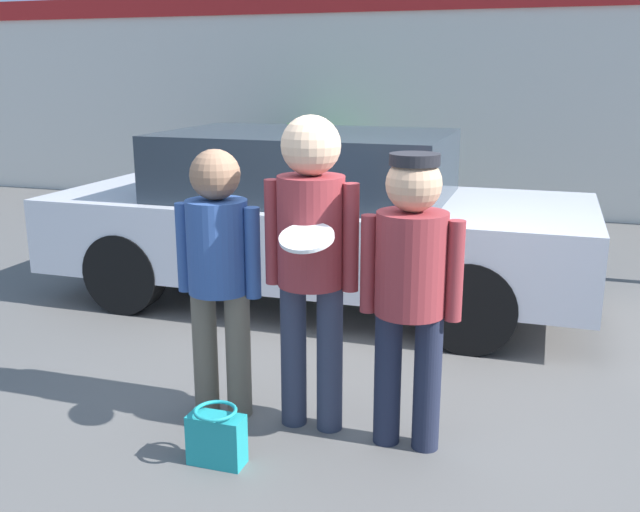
{
  "coord_description": "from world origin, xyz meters",
  "views": [
    {
      "loc": [
        1.08,
        -3.85,
        2.04
      ],
      "look_at": [
        -0.14,
        -0.06,
        0.99
      ],
      "focal_mm": 40.0,
      "sensor_mm": 36.0,
      "label": 1
    }
  ],
  "objects_px": {
    "person_left": "(218,262)",
    "parked_car_near": "(315,216)",
    "shrub": "(302,168)",
    "person_right": "(411,277)",
    "person_middle_with_frisbee": "(311,245)",
    "handbag": "(217,437)"
  },
  "relations": [
    {
      "from": "person_left",
      "to": "parked_car_near",
      "type": "height_order",
      "value": "person_left"
    },
    {
      "from": "person_left",
      "to": "shrub",
      "type": "xyz_separation_m",
      "value": [
        -1.58,
        5.98,
        -0.28
      ]
    },
    {
      "from": "parked_car_near",
      "to": "person_left",
      "type": "bearing_deg",
      "value": -85.79
    },
    {
      "from": "person_right",
      "to": "parked_car_near",
      "type": "xyz_separation_m",
      "value": [
        -1.31,
        2.34,
        -0.21
      ]
    },
    {
      "from": "parked_car_near",
      "to": "person_right",
      "type": "bearing_deg",
      "value": -60.75
    },
    {
      "from": "person_right",
      "to": "shrub",
      "type": "bearing_deg",
      "value": 114.29
    },
    {
      "from": "shrub",
      "to": "person_left",
      "type": "bearing_deg",
      "value": -75.22
    },
    {
      "from": "person_middle_with_frisbee",
      "to": "handbag",
      "type": "bearing_deg",
      "value": -121.91
    },
    {
      "from": "person_middle_with_frisbee",
      "to": "handbag",
      "type": "xyz_separation_m",
      "value": [
        -0.35,
        -0.55,
        -0.95
      ]
    },
    {
      "from": "person_left",
      "to": "person_right",
      "type": "distance_m",
      "value": 1.14
    },
    {
      "from": "handbag",
      "to": "person_left",
      "type": "bearing_deg",
      "value": 112.16
    },
    {
      "from": "person_left",
      "to": "person_right",
      "type": "height_order",
      "value": "person_right"
    },
    {
      "from": "person_left",
      "to": "shrub",
      "type": "bearing_deg",
      "value": 104.78
    },
    {
      "from": "person_middle_with_frisbee",
      "to": "handbag",
      "type": "relative_size",
      "value": 5.72
    },
    {
      "from": "person_middle_with_frisbee",
      "to": "handbag",
      "type": "height_order",
      "value": "person_middle_with_frisbee"
    },
    {
      "from": "person_middle_with_frisbee",
      "to": "shrub",
      "type": "xyz_separation_m",
      "value": [
        -2.15,
        5.98,
        -0.43
      ]
    },
    {
      "from": "shrub",
      "to": "parked_car_near",
      "type": "bearing_deg",
      "value": -69.07
    },
    {
      "from": "person_right",
      "to": "parked_car_near",
      "type": "distance_m",
      "value": 2.69
    },
    {
      "from": "person_left",
      "to": "parked_car_near",
      "type": "xyz_separation_m",
      "value": [
        -0.17,
        2.29,
        -0.18
      ]
    },
    {
      "from": "person_middle_with_frisbee",
      "to": "person_right",
      "type": "xyz_separation_m",
      "value": [
        0.57,
        -0.05,
        -0.12
      ]
    },
    {
      "from": "shrub",
      "to": "handbag",
      "type": "distance_m",
      "value": 6.8
    },
    {
      "from": "person_right",
      "to": "handbag",
      "type": "height_order",
      "value": "person_right"
    }
  ]
}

